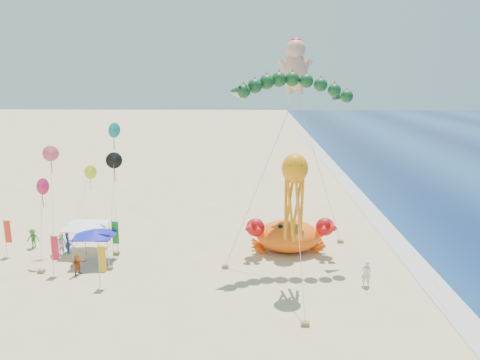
% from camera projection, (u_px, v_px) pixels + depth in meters
% --- Properties ---
extents(ground, '(320.00, 320.00, 0.00)m').
position_uv_depth(ground, '(265.00, 267.00, 36.49)').
color(ground, '#D1B784').
rests_on(ground, ground).
extents(foam_strip, '(320.00, 320.00, 0.00)m').
position_uv_depth(foam_strip, '(420.00, 268.00, 36.18)').
color(foam_strip, silver).
rests_on(foam_strip, ground).
extents(crab_inflatable, '(7.26, 4.73, 3.18)m').
position_uv_depth(crab_inflatable, '(288.00, 235.00, 39.54)').
color(crab_inflatable, '#FF5A0D').
rests_on(crab_inflatable, ground).
extents(dragon_kite, '(10.22, 4.90, 14.54)m').
position_uv_depth(dragon_kite, '(292.00, 91.00, 35.55)').
color(dragon_kite, '#103D1C').
rests_on(dragon_kite, ground).
extents(cherub_kite, '(5.61, 2.46, 17.70)m').
position_uv_depth(cherub_kite, '(295.00, 65.00, 39.69)').
color(cherub_kite, '#DE9E87').
rests_on(cherub_kite, ground).
extents(octopus_kite, '(1.79, 6.45, 9.53)m').
position_uv_depth(octopus_kite, '(294.00, 190.00, 31.75)').
color(octopus_kite, orange).
rests_on(octopus_kite, ground).
extents(canopy_blue, '(3.21, 3.21, 2.71)m').
position_uv_depth(canopy_blue, '(95.00, 233.00, 37.02)').
color(canopy_blue, gray).
rests_on(canopy_blue, ground).
extents(canopy_white, '(3.54, 3.54, 2.71)m').
position_uv_depth(canopy_white, '(86.00, 224.00, 39.20)').
color(canopy_white, gray).
rests_on(canopy_white, ground).
extents(feather_flags, '(10.13, 5.61, 3.20)m').
position_uv_depth(feather_flags, '(69.00, 243.00, 35.90)').
color(feather_flags, gray).
rests_on(feather_flags, ground).
extents(beachgoers, '(27.94, 7.34, 1.87)m').
position_uv_depth(beachgoers, '(93.00, 250.00, 37.59)').
color(beachgoers, '#1D34AA').
rests_on(beachgoers, ground).
extents(small_kites, '(7.09, 10.76, 10.71)m').
position_uv_depth(small_kites, '(82.00, 170.00, 38.93)').
color(small_kites, black).
rests_on(small_kites, ground).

